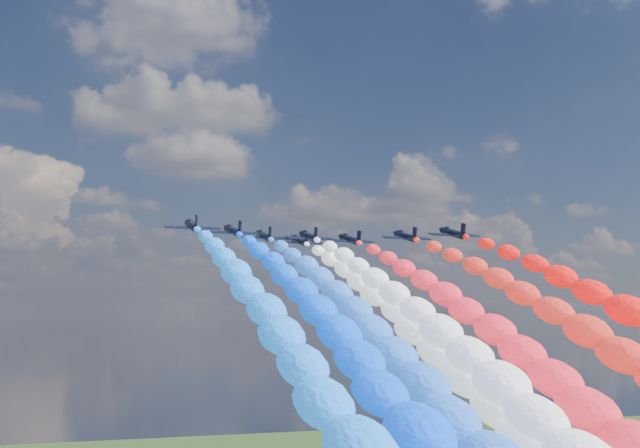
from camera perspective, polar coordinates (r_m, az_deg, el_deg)
name	(u,v)px	position (r m, az deg, el deg)	size (l,w,h in m)	color
jet_0	(192,226)	(154.78, -8.65, -0.11)	(9.84, 13.19, 2.91)	black
trail_0	(272,342)	(99.53, -3.29, -7.99)	(6.67, 107.22, 42.77)	#1770FF
jet_1	(233,231)	(163.40, -5.90, -0.45)	(9.84, 13.19, 2.91)	black
trail_1	(327,340)	(108.94, 0.45, -7.84)	(6.67, 107.22, 42.77)	#0747F9
jet_2	(264,236)	(173.85, -3.80, -0.81)	(9.84, 13.19, 2.91)	black
trail_2	(363,337)	(120.07, 2.94, -7.67)	(6.67, 107.22, 42.77)	blue
jet_3	(309,236)	(174.43, -0.76, -0.84)	(9.84, 13.19, 2.91)	black
trail_3	(427,337)	(121.83, 7.28, -7.60)	(6.67, 107.22, 42.77)	white
jet_4	(299,241)	(184.52, -1.41, -1.13)	(9.84, 13.19, 2.91)	black
trail_4	(405,335)	(131.60, 5.76, -7.50)	(6.67, 107.22, 42.77)	white
jet_5	(350,239)	(181.70, 2.05, -1.05)	(9.84, 13.19, 2.91)	black
trail_5	(480,336)	(130.31, 10.76, -7.44)	(6.67, 107.22, 42.77)	red
jet_6	(405,236)	(175.08, 5.80, -0.83)	(9.84, 13.19, 2.91)	black
trail_6	(568,337)	(125.70, 16.46, -7.36)	(6.67, 107.22, 42.77)	red
jet_7	(453,233)	(169.29, 8.97, -0.61)	(9.84, 13.19, 2.91)	black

